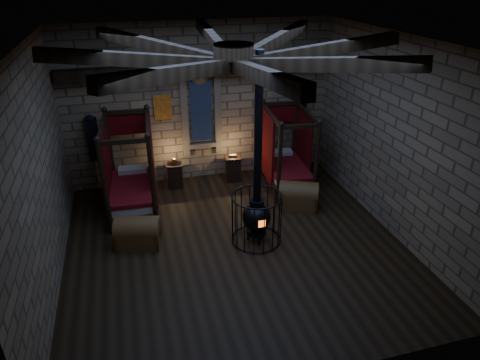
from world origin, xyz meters
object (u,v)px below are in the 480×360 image
object	(u,v)px
bed_right	(286,167)
stove	(257,215)
trunk_left	(138,232)
trunk_right	(298,196)
bed_left	(133,187)

from	to	relation	value
bed_right	stove	size ratio (longest dim) A/B	0.51
trunk_left	trunk_right	size ratio (longest dim) A/B	0.95
trunk_left	trunk_right	xyz separation A→B (m)	(3.89, 0.59, 0.00)
bed_right	trunk_right	size ratio (longest dim) A/B	1.88
bed_right	trunk_left	xyz separation A→B (m)	(-4.04, -1.87, -0.21)
bed_right	stove	distance (m)	2.86
trunk_left	bed_right	bearing A→B (deg)	39.05
trunk_left	bed_left	bearing A→B (deg)	104.36
bed_left	bed_right	size ratio (longest dim) A/B	1.07
bed_right	bed_left	bearing A→B (deg)	-171.61
bed_left	stove	size ratio (longest dim) A/B	0.54
bed_left	stove	bearing A→B (deg)	-37.76
trunk_right	stove	distance (m)	1.84
bed_right	trunk_left	size ratio (longest dim) A/B	1.97
bed_left	bed_right	bearing A→B (deg)	6.60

